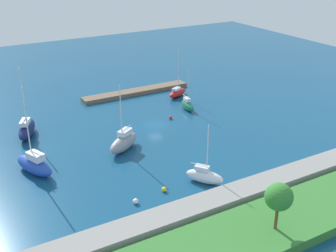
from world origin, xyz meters
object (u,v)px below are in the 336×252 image
object	(u,v)px
pier_dock	(136,92)
sailboat_blue_center_basin	(34,164)
sailboat_gray_lone_south	(124,142)
sailboat_navy_west_end	(27,129)
mooring_buoy_yellow	(164,189)
sailboat_white_lone_north	(204,176)
mooring_buoy_white	(136,201)
sailboat_green_inner_mooring	(187,105)
mooring_buoy_red	(171,117)
sailboat_red_mid_basin	(177,93)
park_tree_east	(279,197)

from	to	relation	value
pier_dock	sailboat_blue_center_basin	world-z (taller)	sailboat_blue_center_basin
sailboat_blue_center_basin	pier_dock	bearing A→B (deg)	-70.74
pier_dock	sailboat_gray_lone_south	distance (m)	27.93
sailboat_navy_west_end	mooring_buoy_yellow	distance (m)	29.97
pier_dock	sailboat_gray_lone_south	size ratio (longest dim) A/B	2.23
pier_dock	sailboat_white_lone_north	world-z (taller)	sailboat_white_lone_north
sailboat_navy_west_end	sailboat_white_lone_north	bearing A→B (deg)	-123.00
pier_dock	mooring_buoy_white	distance (m)	43.58
pier_dock	mooring_buoy_white	xyz separation A→B (m)	(19.23, 39.11, -0.05)
sailboat_gray_lone_south	mooring_buoy_yellow	world-z (taller)	sailboat_gray_lone_south
sailboat_white_lone_north	mooring_buoy_white	distance (m)	10.77
sailboat_green_inner_mooring	mooring_buoy_red	size ratio (longest dim) A/B	13.59
sailboat_blue_center_basin	sailboat_red_mid_basin	distance (m)	39.80
pier_dock	mooring_buoy_yellow	size ratio (longest dim) A/B	35.86
pier_dock	sailboat_white_lone_north	distance (m)	40.12
mooring_buoy_yellow	sailboat_navy_west_end	bearing A→B (deg)	-66.72
sailboat_green_inner_mooring	sailboat_blue_center_basin	bearing A→B (deg)	-65.74
mooring_buoy_yellow	mooring_buoy_red	size ratio (longest dim) A/B	1.08
park_tree_east	sailboat_green_inner_mooring	bearing A→B (deg)	-108.36
sailboat_gray_lone_south	sailboat_red_mid_basin	distance (m)	27.48
park_tree_east	sailboat_red_mid_basin	xyz separation A→B (m)	(-15.34, -46.98, -4.56)
sailboat_red_mid_basin	sailboat_gray_lone_south	bearing A→B (deg)	-165.91
pier_dock	park_tree_east	world-z (taller)	park_tree_east
sailboat_green_inner_mooring	mooring_buoy_yellow	distance (m)	30.96
sailboat_green_inner_mooring	sailboat_white_lone_north	distance (m)	28.30
pier_dock	sailboat_gray_lone_south	bearing A→B (deg)	59.81
sailboat_white_lone_north	mooring_buoy_white	size ratio (longest dim) A/B	12.18
sailboat_white_lone_north	sailboat_navy_west_end	bearing A→B (deg)	176.42
mooring_buoy_white	sailboat_white_lone_north	bearing A→B (deg)	179.49
sailboat_navy_west_end	mooring_buoy_yellow	xyz separation A→B (m)	(-11.84, 27.52, -1.06)
sailboat_white_lone_north	sailboat_red_mid_basin	world-z (taller)	sailboat_red_mid_basin
park_tree_east	sailboat_blue_center_basin	size ratio (longest dim) A/B	0.44
pier_dock	sailboat_gray_lone_south	xyz separation A→B (m)	(14.04, 24.13, 0.98)
sailboat_white_lone_north	sailboat_gray_lone_south	xyz separation A→B (m)	(5.55, -15.08, 0.32)
pier_dock	mooring_buoy_yellow	bearing A→B (deg)	69.23
mooring_buoy_yellow	mooring_buoy_red	xyz separation A→B (m)	(-13.78, -21.80, -0.03)
sailboat_green_inner_mooring	sailboat_blue_center_basin	distance (m)	34.69
park_tree_east	sailboat_red_mid_basin	size ratio (longest dim) A/B	0.56
mooring_buoy_yellow	mooring_buoy_red	world-z (taller)	mooring_buoy_yellow
sailboat_blue_center_basin	sailboat_navy_west_end	xyz separation A→B (m)	(-2.08, -13.59, 0.01)
sailboat_navy_west_end	sailboat_red_mid_basin	xyz separation A→B (m)	(-33.34, -4.54, -0.48)
pier_dock	park_tree_east	bearing A→B (deg)	81.04
sailboat_red_mid_basin	mooring_buoy_red	bearing A→B (deg)	-153.15
sailboat_red_mid_basin	mooring_buoy_white	size ratio (longest dim) A/B	14.16
sailboat_white_lone_north	sailboat_gray_lone_south	world-z (taller)	sailboat_gray_lone_south
sailboat_blue_center_basin	sailboat_white_lone_north	world-z (taller)	sailboat_blue_center_basin
mooring_buoy_red	sailboat_navy_west_end	bearing A→B (deg)	-12.59
sailboat_white_lone_north	mooring_buoy_white	xyz separation A→B (m)	(10.75, -0.10, -0.71)
sailboat_navy_west_end	sailboat_white_lone_north	distance (m)	33.51
sailboat_blue_center_basin	sailboat_white_lone_north	size ratio (longest dim) A/B	1.48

